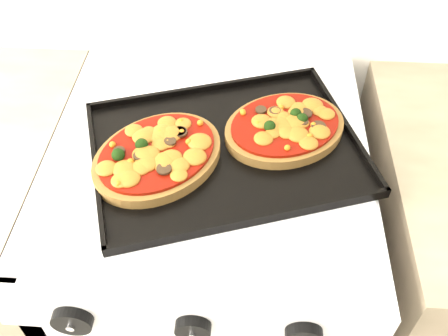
# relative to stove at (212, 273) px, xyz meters

# --- Properties ---
(stove) EXTENTS (0.60, 0.60, 0.91)m
(stove) POSITION_rel_stove_xyz_m (0.00, 0.00, 0.00)
(stove) COLOR white
(stove) RESTS_ON floor
(control_panel) EXTENTS (0.60, 0.02, 0.09)m
(control_panel) POSITION_rel_stove_xyz_m (0.00, -0.31, 0.40)
(control_panel) COLOR white
(control_panel) RESTS_ON stove
(knob_left) EXTENTS (0.06, 0.02, 0.06)m
(knob_left) POSITION_rel_stove_xyz_m (-0.18, -0.33, 0.40)
(knob_left) COLOR black
(knob_left) RESTS_ON control_panel
(knob_center) EXTENTS (0.05, 0.02, 0.05)m
(knob_center) POSITION_rel_stove_xyz_m (0.01, -0.33, 0.40)
(knob_center) COLOR black
(knob_center) RESTS_ON control_panel
(knob_right) EXTENTS (0.06, 0.02, 0.06)m
(knob_right) POSITION_rel_stove_xyz_m (0.17, -0.33, 0.40)
(knob_right) COLOR black
(knob_right) RESTS_ON control_panel
(baking_tray) EXTENTS (0.56, 0.48, 0.02)m
(baking_tray) POSITION_rel_stove_xyz_m (0.04, -0.02, 0.47)
(baking_tray) COLOR black
(baking_tray) RESTS_ON stove
(pizza_left) EXTENTS (0.30, 0.30, 0.04)m
(pizza_left) POSITION_rel_stove_xyz_m (-0.08, -0.06, 0.48)
(pizza_left) COLOR olive
(pizza_left) RESTS_ON baking_tray
(pizza_right) EXTENTS (0.29, 0.27, 0.03)m
(pizza_right) POSITION_rel_stove_xyz_m (0.14, 0.03, 0.48)
(pizza_right) COLOR olive
(pizza_right) RESTS_ON baking_tray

